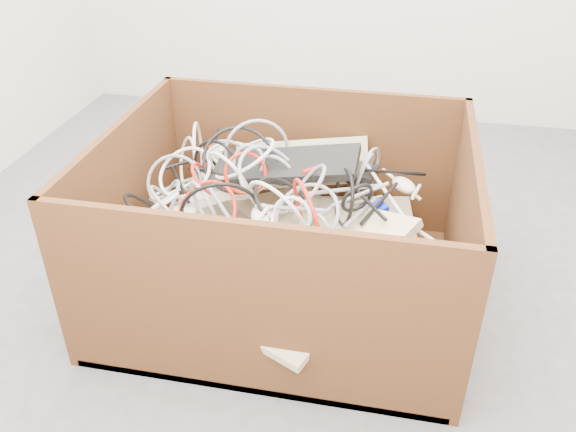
% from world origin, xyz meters
% --- Properties ---
extents(ground, '(3.00, 3.00, 0.00)m').
position_xyz_m(ground, '(0.00, 0.00, 0.00)').
color(ground, '#515153').
rests_on(ground, ground).
extents(cardboard_box, '(1.14, 0.95, 0.59)m').
position_xyz_m(cardboard_box, '(0.01, -0.19, 0.15)').
color(cardboard_box, '#422310').
rests_on(cardboard_box, ground).
extents(keyboard_pile, '(1.06, 0.98, 0.38)m').
position_xyz_m(keyboard_pile, '(0.05, -0.17, 0.28)').
color(keyboard_pile, beige).
rests_on(keyboard_pile, cardboard_box).
extents(mice_scatter, '(0.83, 0.58, 0.17)m').
position_xyz_m(mice_scatter, '(-0.07, -0.18, 0.36)').
color(mice_scatter, beige).
rests_on(mice_scatter, keyboard_pile).
extents(power_strip_left, '(0.29, 0.15, 0.12)m').
position_xyz_m(power_strip_left, '(-0.18, -0.13, 0.35)').
color(power_strip_left, silver).
rests_on(power_strip_left, keyboard_pile).
extents(power_strip_right, '(0.25, 0.15, 0.08)m').
position_xyz_m(power_strip_right, '(-0.16, -0.38, 0.33)').
color(power_strip_right, silver).
rests_on(power_strip_right, keyboard_pile).
extents(vga_plug, '(0.06, 0.06, 0.03)m').
position_xyz_m(vga_plug, '(0.32, -0.14, 0.35)').
color(vga_plug, '#0C1CC2').
rests_on(vga_plug, keyboard_pile).
extents(cable_tangle, '(1.05, 0.84, 0.40)m').
position_xyz_m(cable_tangle, '(-0.13, -0.18, 0.39)').
color(cable_tangle, '#B61B0D').
rests_on(cable_tangle, keyboard_pile).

